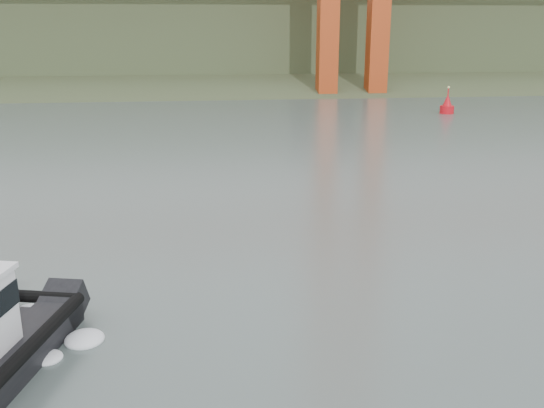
# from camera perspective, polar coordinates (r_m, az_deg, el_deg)

# --- Properties ---
(ground) EXTENTS (400.00, 400.00, 0.00)m
(ground) POSITION_cam_1_polar(r_m,az_deg,el_deg) (23.69, -1.16, -11.34)
(ground) COLOR #485550
(ground) RESTS_ON ground
(headlands) EXTENTS (500.00, 105.36, 27.12)m
(headlands) POSITION_cam_1_polar(r_m,az_deg,el_deg) (146.40, -6.14, 14.96)
(headlands) COLOR #374728
(headlands) RESTS_ON ground
(nav_buoy) EXTENTS (1.76, 1.76, 3.67)m
(nav_buoy) POSITION_cam_1_polar(r_m,az_deg,el_deg) (81.71, 16.16, 8.86)
(nav_buoy) COLOR red
(nav_buoy) RESTS_ON ground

